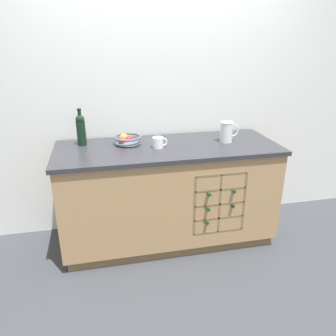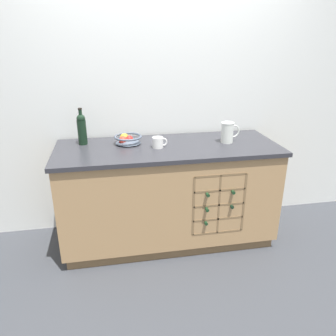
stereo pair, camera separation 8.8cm
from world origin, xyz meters
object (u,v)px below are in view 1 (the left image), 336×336
object	(u,v)px
ceramic_mug	(158,143)
standing_wine_bottle	(81,129)
white_pitcher	(227,131)
fruit_bowl	(127,139)

from	to	relation	value
ceramic_mug	standing_wine_bottle	bearing A→B (deg)	161.22
white_pitcher	standing_wine_bottle	world-z (taller)	standing_wine_bottle
white_pitcher	ceramic_mug	distance (m)	0.62
fruit_bowl	ceramic_mug	distance (m)	0.28
fruit_bowl	white_pitcher	size ratio (longest dim) A/B	1.33
fruit_bowl	standing_wine_bottle	world-z (taller)	standing_wine_bottle
fruit_bowl	standing_wine_bottle	bearing A→B (deg)	170.79
fruit_bowl	standing_wine_bottle	xyz separation A→B (m)	(-0.38, 0.06, 0.09)
white_pitcher	ceramic_mug	xyz separation A→B (m)	(-0.61, -0.04, -0.05)
fruit_bowl	ceramic_mug	bearing A→B (deg)	-31.62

